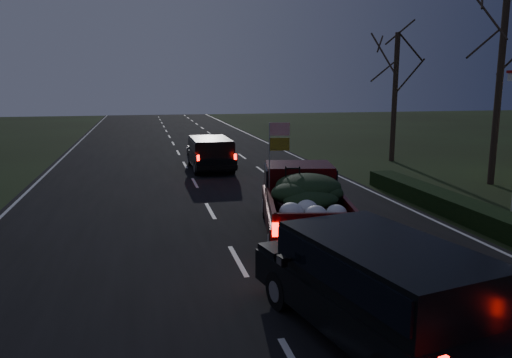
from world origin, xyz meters
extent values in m
plane|color=black|center=(0.00, 0.00, 0.00)|extent=(120.00, 120.00, 0.00)
cube|color=black|center=(0.00, 0.00, 0.01)|extent=(14.00, 120.00, 0.02)
cube|color=black|center=(7.80, 3.00, 0.30)|extent=(1.00, 10.00, 0.60)
cylinder|color=black|center=(12.50, 7.00, 4.25)|extent=(0.28, 0.28, 8.50)
cylinder|color=black|center=(11.50, 14.00, 3.50)|extent=(0.28, 0.28, 7.00)
cube|color=#3A0809|center=(2.23, 1.81, 0.63)|extent=(3.12, 5.59, 0.58)
cube|color=#3A0809|center=(2.42, 2.74, 1.42)|extent=(2.25, 2.04, 0.95)
cube|color=black|center=(2.42, 2.74, 1.53)|extent=(2.33, 1.96, 0.58)
cube|color=#3A0809|center=(1.96, 0.46, 0.95)|extent=(2.50, 3.28, 0.06)
ellipsoid|color=black|center=(2.11, 0.97, 1.42)|extent=(2.03, 2.20, 0.63)
cylinder|color=gray|center=(1.30, 2.00, 2.16)|extent=(0.03, 0.03, 2.11)
cube|color=red|center=(1.58, 1.94, 3.04)|extent=(0.54, 0.13, 0.36)
cube|color=gold|center=(1.58, 1.94, 2.62)|extent=(0.54, 0.13, 0.36)
cube|color=black|center=(1.13, 13.36, 0.59)|extent=(1.94, 4.59, 0.57)
cube|color=black|center=(1.13, 13.12, 1.24)|extent=(1.82, 3.35, 0.76)
cube|color=black|center=(1.13, 13.12, 1.32)|extent=(1.91, 3.26, 0.46)
cube|color=black|center=(1.53, -4.14, 0.64)|extent=(3.06, 5.31, 0.62)
cube|color=black|center=(1.59, -4.40, 1.35)|extent=(2.66, 3.96, 0.83)
cube|color=black|center=(1.59, -4.40, 1.43)|extent=(2.74, 3.88, 0.50)
cube|color=black|center=(0.14, -3.43, 1.23)|extent=(0.15, 0.25, 0.17)
camera|label=1|loc=(-2.15, -11.41, 4.27)|focal=35.00mm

